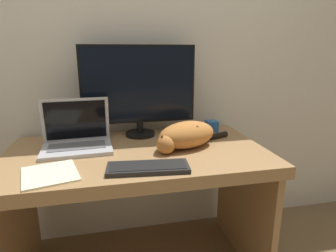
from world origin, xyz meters
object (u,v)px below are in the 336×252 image
laptop (77,139)px  cat (186,135)px  external_keyboard (148,167)px  monitor (139,89)px

laptop → cat: size_ratio=0.76×
laptop → external_keyboard: laptop is taller
laptop → external_keyboard: size_ratio=0.99×
laptop → external_keyboard: 0.47m
monitor → laptop: bearing=-154.2°
monitor → cat: size_ratio=1.40×
laptop → monitor: bearing=22.5°
monitor → external_keyboard: monitor is taller
monitor → external_keyboard: bearing=-93.1°
external_keyboard → laptop: bearing=138.6°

